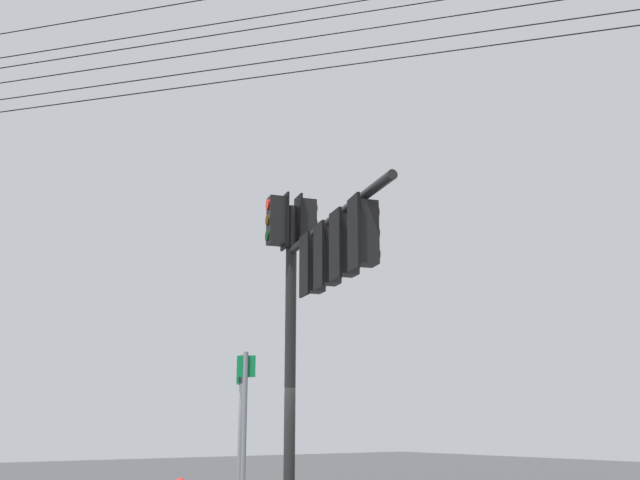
% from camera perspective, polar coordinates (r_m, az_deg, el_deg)
% --- Properties ---
extents(signal_mast_assembly, '(4.64, 1.88, 6.06)m').
position_cam_1_polar(signal_mast_assembly, '(12.29, -0.57, -2.41)').
color(signal_mast_assembly, black).
rests_on(signal_mast_assembly, ground).
extents(route_sign_primary, '(0.28, 0.23, 2.95)m').
position_cam_1_polar(route_sign_primary, '(11.94, -6.22, -14.38)').
color(route_sign_primary, slate).
rests_on(route_sign_primary, ground).
extents(route_sign_secondary, '(0.20, 0.22, 2.89)m').
position_cam_1_polar(route_sign_secondary, '(10.74, -5.89, -15.14)').
color(route_sign_secondary, slate).
rests_on(route_sign_secondary, ground).
extents(overhead_wire_span, '(27.15, 21.55, 2.09)m').
position_cam_1_polar(overhead_wire_span, '(15.80, -7.70, 14.88)').
color(overhead_wire_span, black).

